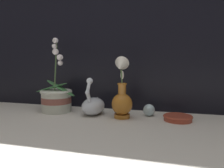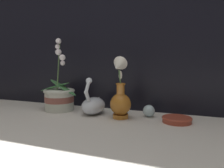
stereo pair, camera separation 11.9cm
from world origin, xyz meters
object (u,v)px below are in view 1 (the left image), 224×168
amber_dish (178,117)px  orchid_potted_plant (56,98)px  swan_figurine (93,105)px  glass_sphere (149,110)px  blue_vase (122,97)px

amber_dish → orchid_potted_plant: bearing=178.3°
swan_figurine → amber_dish: size_ratio=1.45×
orchid_potted_plant → glass_sphere: (0.53, 0.04, -0.05)m
orchid_potted_plant → blue_vase: 0.41m
orchid_potted_plant → blue_vase: bearing=-7.0°
orchid_potted_plant → swan_figurine: size_ratio=2.06×
amber_dish → blue_vase: bearing=-174.1°
swan_figurine → blue_vase: size_ratio=0.65×
blue_vase → amber_dish: size_ratio=2.23×
orchid_potted_plant → blue_vase: orchid_potted_plant is taller
orchid_potted_plant → amber_dish: size_ratio=2.99×
orchid_potted_plant → glass_sphere: orchid_potted_plant is taller
blue_vase → glass_sphere: 0.18m
swan_figurine → glass_sphere: swan_figurine is taller
glass_sphere → amber_dish: (0.15, -0.06, -0.02)m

